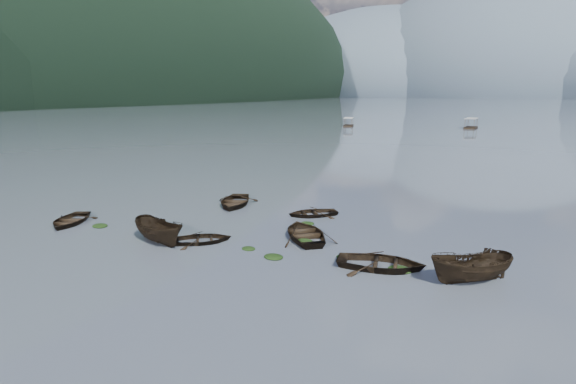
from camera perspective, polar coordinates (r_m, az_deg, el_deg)
The scene contains 21 objects.
ground_plane at distance 25.45m, azimuth -13.38°, elevation -9.64°, with size 2400.00×2400.00×0.00m, color #4D5561.
haze_mtn_a at distance 957.93m, azimuth 12.44°, elevation 11.85°, with size 520.00×520.00×280.00m, color #475666.
haze_mtn_b at distance 920.42m, azimuth 24.67°, elevation 10.99°, with size 520.00×520.00×340.00m, color #475666.
rowboat_0 at distance 36.81m, azimuth -25.95°, elevation -3.61°, with size 3.04×4.26×0.88m, color black.
rowboat_1 at distance 29.64m, azimuth -10.90°, elevation -6.28°, with size 2.74×3.84×0.79m, color black.
rowboat_2 at distance 30.20m, azimuth -15.93°, elevation -6.19°, with size 1.77×4.71×1.82m, color black.
rowboat_3 at distance 30.01m, azimuth 2.21°, elevation -5.81°, with size 3.55×4.97×1.03m, color black.
rowboat_4 at distance 25.57m, azimuth 11.70°, elevation -9.45°, with size 3.43×4.80×1.00m, color black.
rowboat_5 at distance 25.14m, azimuth 22.15°, elevation -10.55°, with size 1.75×4.64×1.79m, color black.
rowboat_6 at distance 38.58m, azimuth -6.80°, elevation -1.68°, with size 3.59×5.03×1.04m, color black.
rowboat_7 at distance 35.24m, azimuth 3.13°, elevation -3.00°, with size 2.80×3.92×0.81m, color black.
weed_clump_0 at distance 35.04m, azimuth -22.76°, elevation -4.09°, with size 1.17×0.96×0.26m, color black.
weed_clump_1 at distance 27.97m, azimuth -5.04°, elevation -7.25°, with size 0.89×0.71×0.20m, color black.
weed_clump_2 at distance 26.49m, azimuth -1.85°, elevation -8.37°, with size 1.19×0.95×0.26m, color black.
weed_clump_3 at distance 26.71m, azimuth 7.15°, elevation -8.29°, with size 0.94×0.79×0.21m, color black.
weed_clump_4 at distance 25.44m, azimuth 14.01°, elevation -9.68°, with size 1.30×1.03×0.27m, color black.
weed_clump_5 at distance 32.24m, azimuth -15.72°, elevation -4.97°, with size 1.09×0.88×0.23m, color black.
weed_clump_6 at distance 33.03m, azimuth 2.50°, elevation -4.07°, with size 1.00×0.83×0.21m, color black.
weed_clump_7 at distance 29.19m, azimuth 2.20°, elevation -6.35°, with size 1.06×0.84×0.23m, color black.
pontoon_left at distance 126.55m, azimuth 7.68°, elevation 8.28°, with size 2.46×5.91×2.27m, color black, non-canonical shape.
pontoon_centre at distance 127.54m, azimuth 22.18°, elevation 7.50°, with size 2.75×6.60×2.53m, color black, non-canonical shape.
Camera 1 is at (16.15, -17.21, 9.53)m, focal length 28.00 mm.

